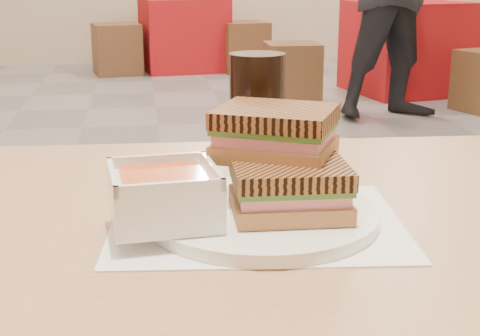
{
  "coord_description": "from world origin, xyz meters",
  "views": [
    {
      "loc": [
        -0.09,
        -2.73,
        1.04
      ],
      "look_at": [
        0.01,
        -2.0,
        0.82
      ],
      "focal_mm": 52.12,
      "sensor_mm": 36.0,
      "label": 1
    }
  ],
  "objects": [
    {
      "name": "main_table",
      "position": [
        0.03,
        -1.95,
        0.64
      ],
      "size": [
        1.23,
        0.75,
        0.75
      ],
      "color": "tan",
      "rests_on": "ground"
    },
    {
      "name": "tray_liner",
      "position": [
        0.03,
        -1.99,
        0.75
      ],
      "size": [
        0.36,
        0.29,
        0.0
      ],
      "color": "white",
      "rests_on": "main_table"
    },
    {
      "name": "plate",
      "position": [
        0.04,
        -1.99,
        0.76
      ],
      "size": [
        0.27,
        0.27,
        0.01
      ],
      "color": "white",
      "rests_on": "tray_liner"
    },
    {
      "name": "soup_bowl",
      "position": [
        -0.07,
        -2.01,
        0.79
      ],
      "size": [
        0.12,
        0.12,
        0.06
      ],
      "color": "white",
      "rests_on": "plate"
    },
    {
      "name": "panini_lower",
      "position": [
        0.07,
        -2.01,
        0.8
      ],
      "size": [
        0.13,
        0.11,
        0.06
      ],
      "color": "#B67847",
      "rests_on": "plate"
    },
    {
      "name": "panini_upper",
      "position": [
        0.06,
        -1.95,
        0.85
      ],
      "size": [
        0.17,
        0.16,
        0.06
      ],
      "color": "#B67847",
      "rests_on": "panini_lower"
    },
    {
      "name": "cola_glass",
      "position": [
        0.07,
        -1.77,
        0.83
      ],
      "size": [
        0.08,
        0.08,
        0.17
      ],
      "color": "black",
      "rests_on": "main_table"
    },
    {
      "name": "bg_table_1",
      "position": [
        2.11,
        2.87,
        0.37
      ],
      "size": [
        0.99,
        0.99,
        0.75
      ],
      "color": "#B60F0D",
      "rests_on": "ground"
    },
    {
      "name": "bg_table_2",
      "position": [
        0.35,
        4.44,
        0.36
      ],
      "size": [
        0.91,
        0.91,
        0.71
      ],
      "color": "#B60F0D",
      "rests_on": "ground"
    },
    {
      "name": "bg_chair_1l",
      "position": [
        1.07,
        2.58,
        0.23
      ],
      "size": [
        0.41,
        0.41,
        0.46
      ],
      "color": "brown",
      "rests_on": "ground"
    },
    {
      "name": "bg_chair_2l",
      "position": [
        -0.32,
        4.22,
        0.24
      ],
      "size": [
        0.51,
        0.51,
        0.49
      ],
      "color": "brown",
      "rests_on": "ground"
    },
    {
      "name": "bg_chair_2r",
      "position": [
        0.93,
        4.22,
        0.25
      ],
      "size": [
        0.5,
        0.5,
        0.49
      ],
      "color": "brown",
      "rests_on": "ground"
    }
  ]
}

